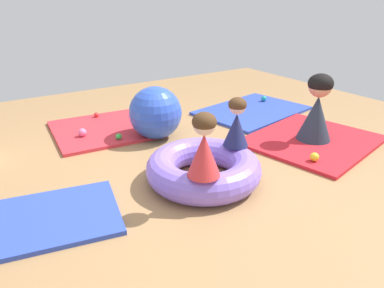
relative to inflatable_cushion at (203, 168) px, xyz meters
name	(u,v)px	position (x,y,z in m)	size (l,w,h in m)	color
ground_plane	(207,179)	(0.05, 0.02, -0.14)	(8.00, 8.00, 0.00)	#9E7549
gym_mat_far_left	(104,129)	(-0.32, 1.83, -0.12)	(1.25, 1.24, 0.04)	red
gym_mat_far_right	(252,111)	(1.85, 1.37, -0.12)	(1.57, 1.11, 0.04)	#2D47B7
gym_mat_near_left	(15,225)	(-1.63, 0.19, -0.12)	(1.57, 0.82, 0.04)	#2D47B7
gym_mat_near_right	(313,140)	(1.67, 0.09, -0.12)	(1.49, 1.27, 0.04)	red
inflatable_cushion	(203,168)	(0.00, 0.00, 0.00)	(1.09, 1.09, 0.28)	#8466E0
child_in_red	(204,146)	(-0.23, -0.32, 0.40)	(0.31, 0.31, 0.54)	red
child_in_navy	(236,122)	(0.39, 0.02, 0.38)	(0.33, 0.33, 0.49)	navy
adult_seated	(317,108)	(1.67, 0.09, 0.28)	(0.57, 0.57, 0.79)	#232D3D
play_ball_yellow	(314,157)	(1.18, -0.33, -0.05)	(0.09, 0.09, 0.09)	yellow
play_ball_pink	(82,132)	(-0.64, 1.68, -0.05)	(0.10, 0.10, 0.10)	pink
play_ball_green	(119,137)	(-0.31, 1.35, -0.06)	(0.07, 0.07, 0.07)	green
play_ball_red	(96,115)	(-0.25, 2.31, -0.07)	(0.07, 0.07, 0.07)	red
play_ball_teal	(264,99)	(2.29, 1.60, -0.06)	(0.09, 0.09, 0.09)	teal
exercise_ball_large	(155,113)	(0.15, 1.24, 0.18)	(0.64, 0.64, 0.64)	blue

